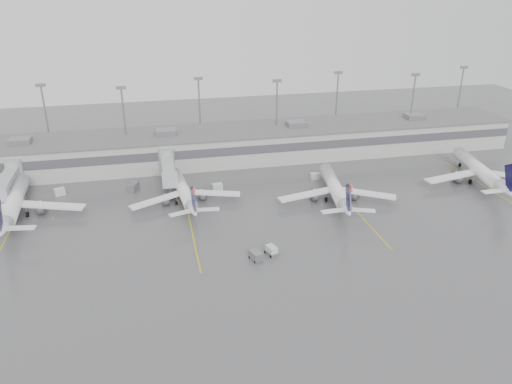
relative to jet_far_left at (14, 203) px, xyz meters
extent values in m
plane|color=#515153|center=(52.40, -33.20, -3.18)|extent=(260.00, 260.00, 0.00)
cube|color=#B2B2AC|center=(52.40, 24.80, 0.82)|extent=(150.00, 16.00, 8.00)
cube|color=#47474C|center=(52.40, 16.75, 1.82)|extent=(150.00, 0.15, 2.20)
cube|color=#606060|center=(52.40, 24.80, 4.87)|extent=(152.00, 17.00, 0.30)
cube|color=slate|center=(-2.60, 24.80, 5.62)|extent=(5.00, 4.00, 1.30)
cube|color=slate|center=(102.40, 24.80, 5.62)|extent=(5.00, 4.00, 1.30)
cylinder|color=gray|center=(2.40, 34.30, 6.82)|extent=(0.44, 0.44, 20.00)
cube|color=slate|center=(2.40, 34.30, 17.02)|extent=(2.40, 0.50, 0.80)
cylinder|color=gray|center=(22.40, 26.80, 6.82)|extent=(0.44, 0.44, 20.00)
cube|color=slate|center=(22.40, 26.80, 17.02)|extent=(2.40, 0.50, 0.80)
cylinder|color=gray|center=(42.40, 34.30, 6.82)|extent=(0.44, 0.44, 20.00)
cube|color=slate|center=(42.40, 34.30, 17.02)|extent=(2.40, 0.50, 0.80)
cylinder|color=gray|center=(62.40, 26.80, 6.82)|extent=(0.44, 0.44, 20.00)
cube|color=slate|center=(62.40, 26.80, 17.02)|extent=(2.40, 0.50, 0.80)
cylinder|color=gray|center=(82.40, 34.30, 6.82)|extent=(0.44, 0.44, 20.00)
cube|color=slate|center=(82.40, 34.30, 17.02)|extent=(2.40, 0.50, 0.80)
cylinder|color=gray|center=(102.40, 26.80, 6.82)|extent=(0.44, 0.44, 20.00)
cube|color=slate|center=(102.40, 26.80, 17.02)|extent=(2.40, 0.50, 0.80)
cylinder|color=gray|center=(122.40, 34.30, 6.82)|extent=(0.44, 0.44, 20.00)
cube|color=slate|center=(122.40, 34.30, 17.02)|extent=(2.40, 0.50, 0.80)
cylinder|color=gray|center=(-3.10, 16.80, 0.32)|extent=(4.00, 4.00, 7.00)
cube|color=gray|center=(-3.10, 10.30, 1.12)|extent=(2.80, 13.00, 2.60)
cube|color=gray|center=(-3.10, 2.80, 1.12)|extent=(3.40, 2.40, 3.00)
cylinder|color=gray|center=(-3.10, 2.80, -1.78)|extent=(0.70, 0.70, 2.80)
cube|color=black|center=(-3.10, 2.80, -2.83)|extent=(2.20, 1.20, 0.70)
cylinder|color=gray|center=(31.90, 16.80, 0.32)|extent=(4.00, 4.00, 7.00)
cube|color=gray|center=(31.90, 10.30, 1.12)|extent=(2.80, 13.00, 2.60)
cube|color=gray|center=(31.90, 2.80, 1.12)|extent=(3.40, 2.40, 3.00)
cylinder|color=gray|center=(31.90, 2.80, -1.78)|extent=(0.70, 0.70, 2.80)
cube|color=black|center=(31.90, 2.80, -2.83)|extent=(2.20, 1.20, 0.70)
cube|color=#CFBB0C|center=(-0.10, -9.20, -3.18)|extent=(0.25, 40.00, 0.01)
cube|color=#CFBB0C|center=(34.90, -9.20, -3.18)|extent=(0.25, 40.00, 0.01)
cube|color=#CFBB0C|center=(69.90, -9.20, -3.18)|extent=(0.25, 40.00, 0.01)
cube|color=#CFBB0C|center=(104.90, -9.20, -3.18)|extent=(0.25, 40.00, 0.01)
cylinder|color=white|center=(-0.09, 1.53, -0.06)|extent=(4.49, 23.03, 3.12)
cone|color=white|center=(-0.87, 14.40, -0.06)|extent=(3.29, 3.10, 3.12)
cone|color=white|center=(0.74, -12.28, 0.35)|extent=(3.43, 5.38, 3.12)
cube|color=white|center=(7.35, -0.94, -0.90)|extent=(13.77, 6.01, 0.36)
cylinder|color=black|center=(-0.66, 10.87, -2.72)|extent=(0.42, 0.96, 0.94)
cylinder|color=black|center=(-2.15, -0.68, -2.61)|extent=(0.54, 1.17, 1.14)
cylinder|color=black|center=(2.21, -0.42, -2.61)|extent=(0.54, 1.17, 1.14)
cylinder|color=white|center=(34.54, 0.84, -0.50)|extent=(4.54, 19.86, 2.69)
cone|color=white|center=(33.49, 11.89, -0.50)|extent=(2.91, 2.75, 2.69)
cone|color=white|center=(35.67, -11.02, -0.14)|extent=(3.10, 4.71, 2.69)
cube|color=white|center=(28.54, -2.25, -1.21)|extent=(11.60, 6.76, 0.31)
cube|color=white|center=(41.02, -1.06, -1.21)|extent=(11.87, 4.80, 0.31)
cube|color=#0B0834|center=(35.71, -11.46, 2.46)|extent=(0.74, 5.04, 5.86)
cube|color=red|center=(35.82, -12.62, 4.78)|extent=(0.44, 1.83, 1.70)
cylinder|color=black|center=(33.78, 8.86, -2.78)|extent=(0.39, 0.83, 0.81)
cylinder|color=black|center=(32.84, -1.12, -2.69)|extent=(0.49, 1.02, 0.98)
cylinder|color=black|center=(36.58, -0.77, -2.69)|extent=(0.49, 1.02, 0.98)
cylinder|color=white|center=(67.54, -5.00, -0.30)|extent=(6.23, 21.30, 2.88)
cone|color=white|center=(69.45, 6.75, -0.30)|extent=(3.27, 3.11, 2.88)
cone|color=white|center=(65.50, -17.60, 0.08)|extent=(3.61, 5.20, 2.88)
cube|color=white|center=(60.48, -6.58, -1.07)|extent=(12.71, 4.37, 0.34)
cube|color=white|center=(73.75, -8.73, -1.07)|extent=(12.24, 7.93, 0.34)
cube|color=#0B0834|center=(65.42, -18.07, 2.86)|extent=(1.15, 5.38, 6.28)
cube|color=red|center=(65.22, -19.31, 5.36)|extent=(0.60, 1.96, 1.82)
cylinder|color=black|center=(68.93, 3.53, -2.75)|extent=(0.47, 0.91, 0.86)
cylinder|color=black|center=(65.25, -6.57, -2.66)|extent=(0.60, 1.11, 1.06)
cylinder|color=black|center=(69.23, -7.22, -2.66)|extent=(0.60, 1.11, 1.06)
cylinder|color=white|center=(104.87, -2.83, -0.04)|extent=(7.32, 23.24, 3.14)
cone|color=white|center=(107.25, 9.94, -0.04)|extent=(3.63, 3.46, 3.14)
cone|color=white|center=(102.31, -16.53, 0.38)|extent=(4.05, 5.73, 3.14)
cube|color=white|center=(97.12, -4.37, -0.88)|extent=(13.86, 4.46, 0.37)
cube|color=#0B0834|center=(102.21, -17.04, 3.42)|extent=(1.39, 5.86, 6.85)
cylinder|color=black|center=(106.60, 6.44, -2.71)|extent=(0.53, 0.99, 0.94)
cylinder|color=black|center=(102.32, -4.49, -2.61)|extent=(0.67, 1.22, 1.15)
cylinder|color=black|center=(106.65, -5.29, -2.61)|extent=(0.67, 1.22, 1.15)
cube|color=silver|center=(48.00, -25.84, -2.35)|extent=(2.04, 2.55, 1.67)
cube|color=slate|center=(48.00, -25.84, -2.86)|extent=(2.33, 2.96, 0.65)
cylinder|color=black|center=(47.00, -25.20, -2.92)|extent=(0.36, 0.56, 0.52)
cylinder|color=black|center=(48.40, -24.72, -2.92)|extent=(0.36, 0.56, 0.52)
cylinder|color=black|center=(47.61, -26.95, -2.92)|extent=(0.36, 0.56, 0.52)
cylinder|color=black|center=(49.01, -26.47, -2.92)|extent=(0.36, 0.56, 0.52)
cube|color=slate|center=(44.80, -27.04, -2.31)|extent=(2.22, 2.90, 1.56)
cylinder|color=black|center=(43.90, -26.38, -2.93)|extent=(0.36, 0.55, 0.51)
cylinder|color=black|center=(45.71, -27.69, -2.93)|extent=(0.36, 0.55, 0.51)
cube|color=silver|center=(7.29, 9.72, -2.38)|extent=(2.65, 2.20, 1.61)
cube|color=silver|center=(42.66, 4.64, -2.36)|extent=(2.53, 1.89, 1.64)
cube|color=silver|center=(67.03, 6.44, -2.43)|extent=(2.20, 1.51, 1.52)
cube|color=slate|center=(23.56, 8.55, -2.23)|extent=(3.02, 3.58, 1.91)
cone|color=orange|center=(7.53, -2.44, -2.86)|extent=(0.41, 0.41, 0.65)
cone|color=orange|center=(33.21, 0.33, -2.80)|extent=(0.49, 0.49, 0.78)
cone|color=orange|center=(63.72, -3.13, -2.83)|extent=(0.45, 0.45, 0.71)
cone|color=orange|center=(102.06, 4.00, -2.84)|extent=(0.43, 0.43, 0.69)
camera|label=1|loc=(28.74, -100.84, 43.39)|focal=35.00mm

